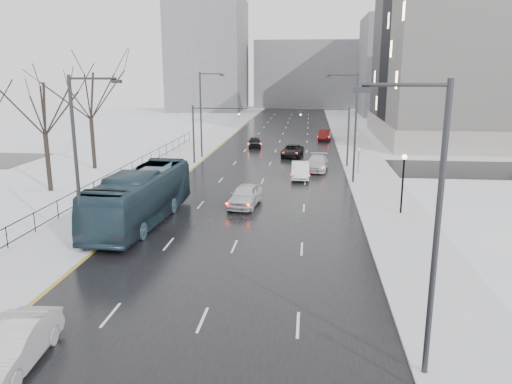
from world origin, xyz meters
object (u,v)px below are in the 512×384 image
(mast_signal_left, at_px, (203,128))
(sedan_center_near, at_px, (245,195))
(streetlight_r_near, at_px, (431,219))
(streetlight_l_near, at_px, (80,157))
(sedan_right_cross, at_px, (292,151))
(tree_park_d, at_px, (51,192))
(streetlight_l_far, at_px, (203,111))
(bus, at_px, (141,197))
(sedan_left_near, at_px, (12,346))
(sedan_right_far, at_px, (317,163))
(streetlight_r_mid, at_px, (353,123))
(no_uturn_sign, at_px, (359,152))
(tree_park_e, at_px, (95,169))
(mast_signal_right, at_px, (338,129))
(lamppost_r_mid, at_px, (403,175))
(sedan_right_distant, at_px, (325,135))
(sedan_center_far, at_px, (255,142))
(sedan_right_near, at_px, (300,170))

(mast_signal_left, height_order, sedan_center_near, mast_signal_left)
(streetlight_r_near, relative_size, sedan_center_near, 2.04)
(streetlight_l_near, bearing_deg, sedan_right_cross, 72.96)
(tree_park_d, relative_size, streetlight_l_far, 1.25)
(streetlight_r_near, distance_m, streetlight_l_far, 45.06)
(bus, bearing_deg, sedan_right_cross, 74.60)
(mast_signal_left, bearing_deg, bus, -89.15)
(sedan_left_near, bearing_deg, sedan_right_far, 69.12)
(sedan_right_far, bearing_deg, streetlight_r_mid, -57.13)
(streetlight_l_near, bearing_deg, no_uturn_sign, 54.11)
(tree_park_e, xyz_separation_m, sedan_left_near, (12.31, -35.03, 0.84))
(tree_park_e, distance_m, sedan_center_near, 21.93)
(streetlight_l_near, bearing_deg, mast_signal_right, 61.04)
(lamppost_r_mid, bearing_deg, no_uturn_sign, 97.33)
(streetlight_l_near, distance_m, sedan_left_near, 12.24)
(bus, xyz_separation_m, sedan_right_distant, (13.54, 43.10, -1.06))
(mast_signal_right, height_order, mast_signal_left, same)
(streetlight_l_near, relative_size, sedan_left_near, 2.06)
(sedan_right_far, height_order, sedan_right_distant, sedan_right_far)
(sedan_right_cross, distance_m, sedan_center_far, 8.75)
(tree_park_d, relative_size, sedan_right_far, 2.38)
(streetlight_r_near, height_order, streetlight_l_near, same)
(no_uturn_sign, distance_m, sedan_left_near, 38.17)
(streetlight_l_far, bearing_deg, streetlight_r_mid, -36.30)
(sedan_center_near, relative_size, sedan_right_cross, 0.98)
(streetlight_r_mid, relative_size, sedan_right_distant, 2.17)
(sedan_center_near, xyz_separation_m, sedan_right_near, (4.00, 10.64, -0.04))
(no_uturn_sign, bearing_deg, sedan_right_cross, 124.44)
(tree_park_d, xyz_separation_m, sedan_center_near, (17.30, -2.92, 0.87))
(sedan_right_near, distance_m, sedan_right_cross, 12.43)
(tree_park_e, bearing_deg, streetlight_r_near, -52.21)
(streetlight_r_near, relative_size, streetlight_r_mid, 1.00)
(sedan_left_near, xyz_separation_m, sedan_right_far, (11.04, 36.93, -0.04))
(streetlight_l_far, relative_size, bus, 0.77)
(no_uturn_sign, xyz_separation_m, sedan_right_near, (-5.70, -2.28, -1.47))
(streetlight_l_near, xyz_separation_m, sedan_center_near, (7.67, 11.08, -4.74))
(mast_signal_right, height_order, sedan_right_near, mast_signal_right)
(mast_signal_right, height_order, sedan_center_near, mast_signal_right)
(tree_park_d, distance_m, streetlight_r_mid, 27.24)
(mast_signal_right, xyz_separation_m, sedan_center_near, (-7.83, -16.92, -3.23))
(lamppost_r_mid, distance_m, bus, 18.46)
(streetlight_l_far, distance_m, no_uturn_sign, 19.41)
(streetlight_l_far, bearing_deg, tree_park_e, -141.43)
(streetlight_r_mid, relative_size, bus, 0.77)
(streetlight_l_near, distance_m, mast_signal_left, 28.05)
(streetlight_l_near, height_order, sedan_right_far, streetlight_l_near)
(lamppost_r_mid, height_order, sedan_left_near, lamppost_r_mid)
(sedan_center_near, bearing_deg, lamppost_r_mid, 1.35)
(mast_signal_left, xyz_separation_m, no_uturn_sign, (16.53, -4.00, -1.81))
(sedan_left_near, distance_m, bus, 17.16)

